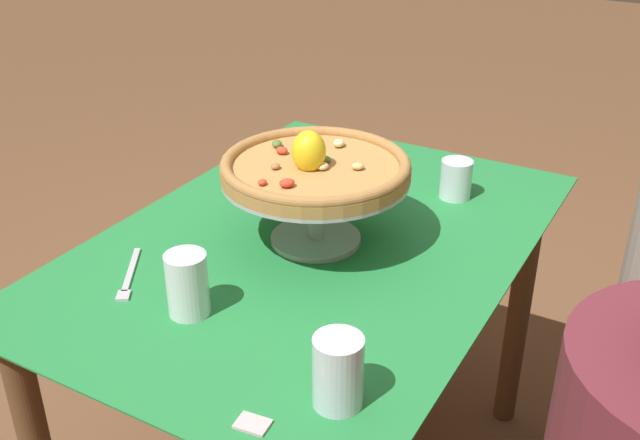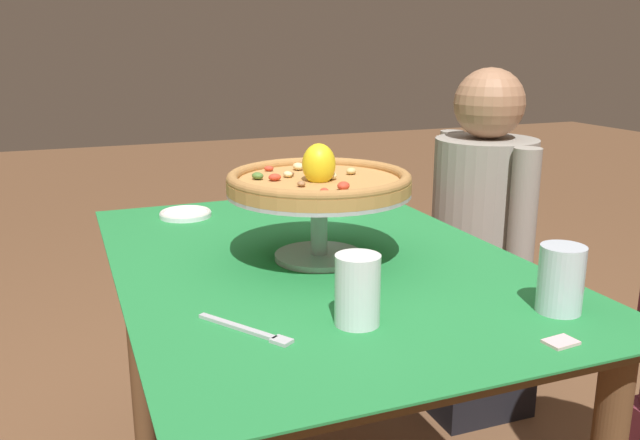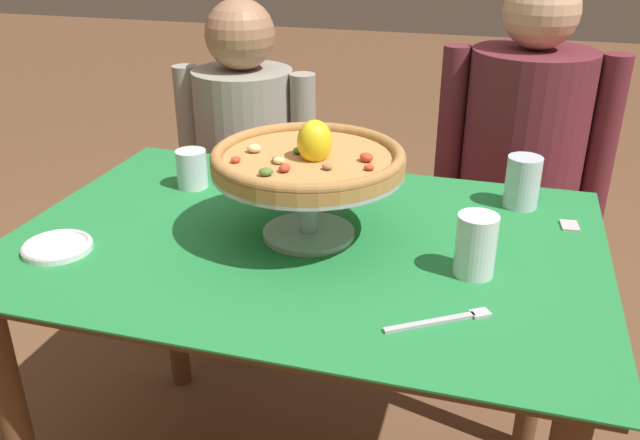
{
  "view_description": "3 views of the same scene",
  "coord_description": "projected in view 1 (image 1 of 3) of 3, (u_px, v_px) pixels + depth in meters",
  "views": [
    {
      "loc": [
        1.2,
        0.7,
        1.53
      ],
      "look_at": [
        0.04,
        0.04,
        0.83
      ],
      "focal_mm": 41.81,
      "sensor_mm": 36.0,
      "label": 1
    },
    {
      "loc": [
        1.28,
        -0.49,
        1.21
      ],
      "look_at": [
        0.03,
        -0.0,
        0.85
      ],
      "focal_mm": 37.42,
      "sensor_mm": 36.0,
      "label": 2
    },
    {
      "loc": [
        0.37,
        -1.18,
        1.38
      ],
      "look_at": [
        0.03,
        0.02,
        0.78
      ],
      "focal_mm": 37.4,
      "sensor_mm": 36.0,
      "label": 3
    }
  ],
  "objects": [
    {
      "name": "sugar_packet",
      "position": [
        253.0,
        424.0,
        1.09
      ],
      "size": [
        0.04,
        0.05,
        0.0
      ],
      "primitive_type": "cube",
      "rotation": [
        0.0,
        0.0,
        1.68
      ],
      "color": "beige",
      "rests_on": "dining_table"
    },
    {
      "name": "water_glass_back_left",
      "position": [
        456.0,
        181.0,
        1.76
      ],
      "size": [
        0.07,
        0.07,
        0.09
      ],
      "color": "silver",
      "rests_on": "dining_table"
    },
    {
      "name": "water_glass_side_right",
      "position": [
        188.0,
        288.0,
        1.33
      ],
      "size": [
        0.08,
        0.08,
        0.12
      ],
      "color": "white",
      "rests_on": "dining_table"
    },
    {
      "name": "dinner_fork",
      "position": [
        129.0,
        277.0,
        1.45
      ],
      "size": [
        0.17,
        0.12,
        0.01
      ],
      "color": "#B7B7C1",
      "rests_on": "dining_table"
    },
    {
      "name": "pizza_stand",
      "position": [
        316.0,
        196.0,
        1.54
      ],
      "size": [
        0.39,
        0.39,
        0.15
      ],
      "color": "#B7B7C1",
      "rests_on": "dining_table"
    },
    {
      "name": "side_plate",
      "position": [
        336.0,
        148.0,
        2.03
      ],
      "size": [
        0.14,
        0.14,
        0.02
      ],
      "color": "white",
      "rests_on": "dining_table"
    },
    {
      "name": "water_glass_back_right",
      "position": [
        338.0,
        375.0,
        1.11
      ],
      "size": [
        0.08,
        0.08,
        0.12
      ],
      "color": "silver",
      "rests_on": "dining_table"
    },
    {
      "name": "dining_table",
      "position": [
        315.0,
        286.0,
        1.65
      ],
      "size": [
        1.21,
        0.84,
        0.75
      ],
      "color": "brown",
      "rests_on": "ground"
    },
    {
      "name": "pizza",
      "position": [
        315.0,
        166.0,
        1.51
      ],
      "size": [
        0.39,
        0.39,
        0.1
      ],
      "color": "#BC8447",
      "rests_on": "pizza_stand"
    }
  ]
}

